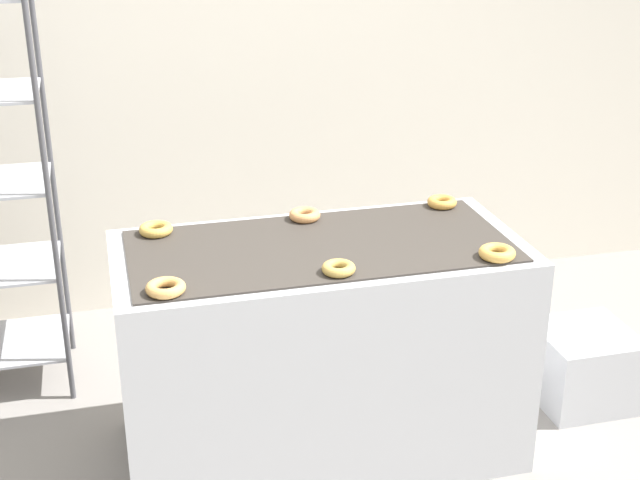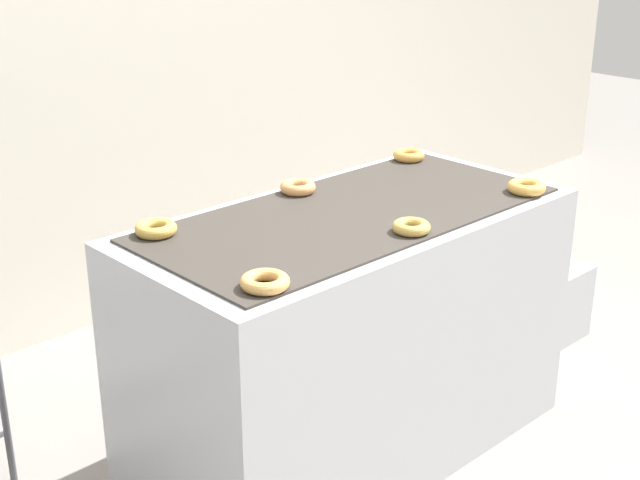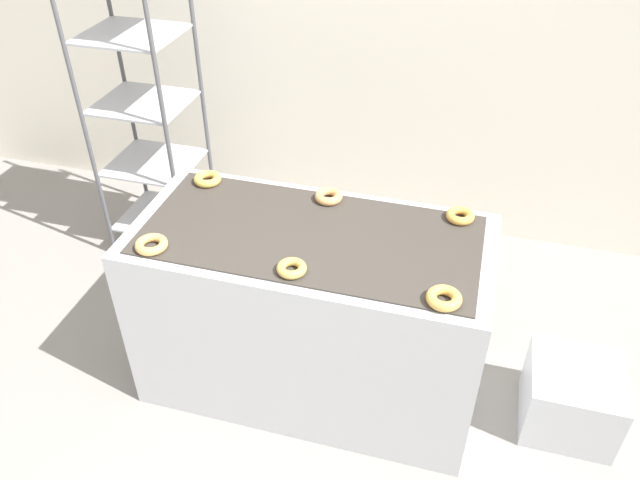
{
  "view_description": "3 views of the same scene",
  "coord_description": "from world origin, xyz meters",
  "views": [
    {
      "loc": [
        -0.75,
        -2.31,
        2.16
      ],
      "look_at": [
        0.0,
        0.62,
        0.91
      ],
      "focal_mm": 50.0,
      "sensor_mm": 36.0,
      "label": 1
    },
    {
      "loc": [
        -1.94,
        -1.29,
        1.85
      ],
      "look_at": [
        0.0,
        0.77,
        0.75
      ],
      "focal_mm": 50.0,
      "sensor_mm": 36.0,
      "label": 2
    },
    {
      "loc": [
        0.6,
        -1.38,
        2.42
      ],
      "look_at": [
        0.0,
        0.77,
        0.75
      ],
      "focal_mm": 35.0,
      "sensor_mm": 36.0,
      "label": 3
    }
  ],
  "objects": [
    {
      "name": "donut_near_left",
      "position": [
        -0.59,
        0.35,
        0.91
      ],
      "size": [
        0.13,
        0.13,
        0.04
      ],
      "primitive_type": "torus",
      "color": "#DBA457",
      "rests_on": "fryer_machine"
    },
    {
      "name": "donut_far_right",
      "position": [
        0.59,
        0.89,
        0.91
      ],
      "size": [
        0.12,
        0.12,
        0.04
      ],
      "primitive_type": "torus",
      "color": "gold",
      "rests_on": "fryer_machine"
    },
    {
      "name": "fryer_machine",
      "position": [
        0.0,
        0.62,
        0.44
      ],
      "size": [
        1.52,
        0.73,
        0.89
      ],
      "color": "#B7BABF",
      "rests_on": "ground_plane"
    },
    {
      "name": "baking_rack_cart",
      "position": [
        -1.22,
        1.48,
        0.95
      ],
      "size": [
        0.52,
        0.48,
        1.87
      ],
      "color": "#4C4C51",
      "rests_on": "ground_plane"
    },
    {
      "name": "wall_back",
      "position": [
        0.0,
        2.12,
        1.4
      ],
      "size": [
        8.0,
        0.05,
        2.8
      ],
      "color": "silver",
      "rests_on": "ground_plane"
    },
    {
      "name": "donut_near_right",
      "position": [
        0.58,
        0.35,
        0.91
      ],
      "size": [
        0.13,
        0.13,
        0.04
      ],
      "primitive_type": "torus",
      "color": "gold",
      "rests_on": "fryer_machine"
    },
    {
      "name": "donut_far_left",
      "position": [
        -0.58,
        0.88,
        0.91
      ],
      "size": [
        0.13,
        0.13,
        0.04
      ],
      "primitive_type": "torus",
      "color": "gold",
      "rests_on": "fryer_machine"
    },
    {
      "name": "glaze_bin",
      "position": [
        1.2,
        0.68,
        0.17
      ],
      "size": [
        0.4,
        0.4,
        0.33
      ],
      "color": "#B7BABF",
      "rests_on": "ground_plane"
    },
    {
      "name": "donut_near_center",
      "position": [
        0.0,
        0.36,
        0.91
      ],
      "size": [
        0.12,
        0.12,
        0.03
      ],
      "primitive_type": "torus",
      "color": "tan",
      "rests_on": "fryer_machine"
    },
    {
      "name": "donut_far_center",
      "position": [
        0.01,
        0.89,
        0.91
      ],
      "size": [
        0.12,
        0.12,
        0.04
      ],
      "primitive_type": "torus",
      "color": "tan",
      "rests_on": "fryer_machine"
    }
  ]
}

